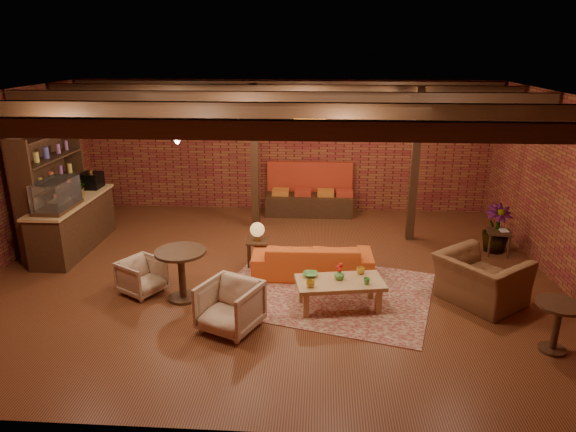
# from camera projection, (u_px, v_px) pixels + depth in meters

# --- Properties ---
(floor) EXTENTS (10.00, 10.00, 0.00)m
(floor) POSITION_uv_depth(u_px,v_px,m) (271.00, 274.00, 9.35)
(floor) COLOR #3B1D0E
(floor) RESTS_ON ground
(ceiling) EXTENTS (10.00, 8.00, 0.02)m
(ceiling) POSITION_uv_depth(u_px,v_px,m) (269.00, 95.00, 8.33)
(ceiling) COLOR black
(ceiling) RESTS_ON wall_back
(wall_back) EXTENTS (10.00, 0.02, 3.20)m
(wall_back) POSITION_uv_depth(u_px,v_px,m) (286.00, 146.00, 12.62)
(wall_back) COLOR maroon
(wall_back) RESTS_ON ground
(wall_front) EXTENTS (10.00, 0.02, 3.20)m
(wall_front) POSITION_uv_depth(u_px,v_px,m) (231.00, 299.00, 5.05)
(wall_front) COLOR maroon
(wall_front) RESTS_ON ground
(wall_right) EXTENTS (0.02, 8.00, 3.20)m
(wall_right) POSITION_uv_depth(u_px,v_px,m) (569.00, 195.00, 8.53)
(wall_right) COLOR maroon
(wall_right) RESTS_ON ground
(ceiling_beams) EXTENTS (9.80, 6.40, 0.22)m
(ceiling_beams) POSITION_uv_depth(u_px,v_px,m) (269.00, 103.00, 8.37)
(ceiling_beams) COLOR black
(ceiling_beams) RESTS_ON ceiling
(ceiling_pipe) EXTENTS (9.60, 0.12, 0.12)m
(ceiling_pipe) POSITION_uv_depth(u_px,v_px,m) (277.00, 106.00, 9.96)
(ceiling_pipe) COLOR black
(ceiling_pipe) RESTS_ON ceiling
(post_left) EXTENTS (0.16, 0.16, 3.20)m
(post_left) POSITION_uv_depth(u_px,v_px,m) (255.00, 158.00, 11.33)
(post_left) COLOR black
(post_left) RESTS_ON ground
(post_right) EXTENTS (0.16, 0.16, 3.20)m
(post_right) POSITION_uv_depth(u_px,v_px,m) (415.00, 166.00, 10.56)
(post_right) COLOR black
(post_right) RESTS_ON ground
(service_counter) EXTENTS (0.80, 2.50, 1.60)m
(service_counter) POSITION_uv_depth(u_px,v_px,m) (72.00, 211.00, 10.29)
(service_counter) COLOR black
(service_counter) RESTS_ON ground
(plant_counter) EXTENTS (0.35, 0.39, 0.30)m
(plant_counter) POSITION_uv_depth(u_px,v_px,m) (79.00, 189.00, 10.34)
(plant_counter) COLOR #337F33
(plant_counter) RESTS_ON service_counter
(shelving_hutch) EXTENTS (0.52, 2.00, 2.40)m
(shelving_hutch) POSITION_uv_depth(u_px,v_px,m) (53.00, 191.00, 10.28)
(shelving_hutch) COLOR black
(shelving_hutch) RESTS_ON ground
(banquette) EXTENTS (2.10, 0.70, 1.00)m
(banquette) POSITION_uv_depth(u_px,v_px,m) (309.00, 195.00, 12.51)
(banquette) COLOR #A12E1A
(banquette) RESTS_ON ground
(service_sign) EXTENTS (0.86, 0.06, 0.30)m
(service_sign) POSITION_uv_depth(u_px,v_px,m) (310.00, 121.00, 11.50)
(service_sign) COLOR orange
(service_sign) RESTS_ON ceiling
(ceiling_spotlights) EXTENTS (6.40, 4.40, 0.28)m
(ceiling_spotlights) POSITION_uv_depth(u_px,v_px,m) (269.00, 116.00, 8.44)
(ceiling_spotlights) COLOR black
(ceiling_spotlights) RESTS_ON ceiling
(rug) EXTENTS (3.98, 3.42, 0.01)m
(rug) POSITION_uv_depth(u_px,v_px,m) (326.00, 291.00, 8.70)
(rug) COLOR maroon
(rug) RESTS_ON floor
(sofa) EXTENTS (2.17, 0.90, 0.63)m
(sofa) POSITION_uv_depth(u_px,v_px,m) (312.00, 259.00, 9.24)
(sofa) COLOR #C24E1B
(sofa) RESTS_ON floor
(coffee_table) EXTENTS (1.46, 0.90, 0.72)m
(coffee_table) POSITION_uv_depth(u_px,v_px,m) (339.00, 284.00, 8.05)
(coffee_table) COLOR #9A7348
(coffee_table) RESTS_ON floor
(side_table_lamp) EXTENTS (0.42, 0.42, 0.85)m
(side_table_lamp) POSITION_uv_depth(u_px,v_px,m) (257.00, 233.00, 9.55)
(side_table_lamp) COLOR black
(side_table_lamp) RESTS_ON floor
(round_table_left) EXTENTS (0.82, 0.82, 0.86)m
(round_table_left) POSITION_uv_depth(u_px,v_px,m) (181.00, 266.00, 8.27)
(round_table_left) COLOR black
(round_table_left) RESTS_ON floor
(armchair_a) EXTENTS (0.84, 0.85, 0.66)m
(armchair_a) POSITION_uv_depth(u_px,v_px,m) (142.00, 275.00, 8.56)
(armchair_a) COLOR beige
(armchair_a) RESTS_ON floor
(armchair_b) EXTENTS (1.01, 0.99, 0.80)m
(armchair_b) POSITION_uv_depth(u_px,v_px,m) (230.00, 304.00, 7.44)
(armchair_b) COLOR beige
(armchair_b) RESTS_ON floor
(armchair_right) EXTENTS (1.39, 1.46, 1.08)m
(armchair_right) POSITION_uv_depth(u_px,v_px,m) (482.00, 272.00, 8.17)
(armchair_right) COLOR brown
(armchair_right) RESTS_ON floor
(side_table_book) EXTENTS (0.51, 0.51, 0.52)m
(side_table_book) POSITION_uv_depth(u_px,v_px,m) (499.00, 233.00, 10.11)
(side_table_book) COLOR black
(side_table_book) RESTS_ON floor
(round_table_right) EXTENTS (0.61, 0.61, 0.72)m
(round_table_right) POSITION_uv_depth(u_px,v_px,m) (558.00, 319.00, 6.88)
(round_table_right) COLOR black
(round_table_right) RESTS_ON floor
(plant_tall) EXTENTS (1.85, 1.85, 2.91)m
(plant_tall) POSITION_uv_depth(u_px,v_px,m) (503.00, 182.00, 9.95)
(plant_tall) COLOR #4C7F4C
(plant_tall) RESTS_ON floor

